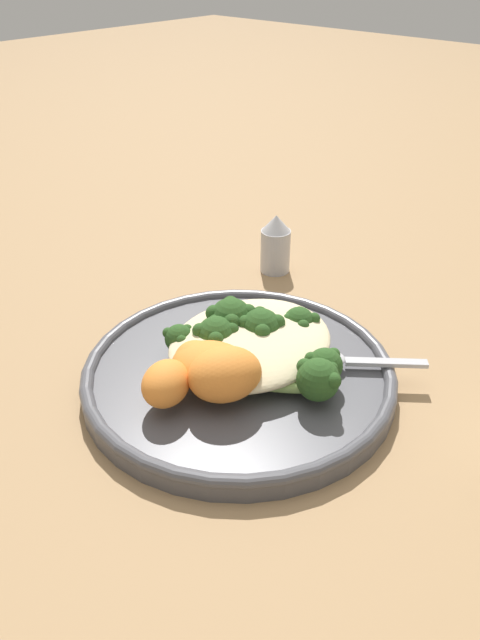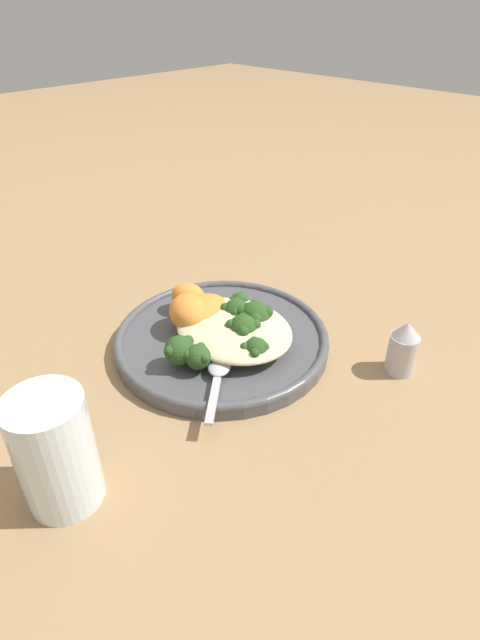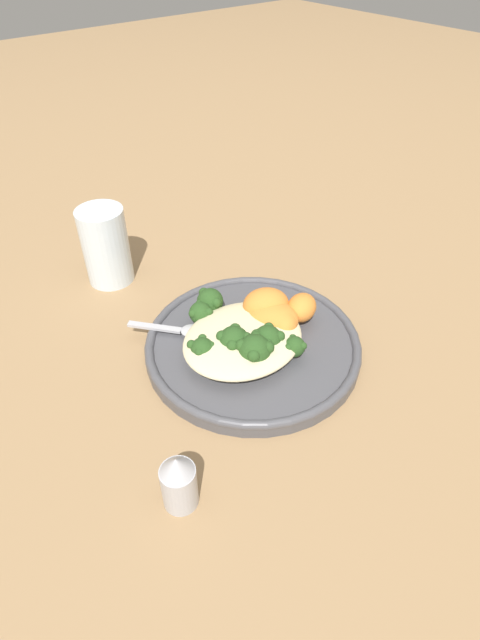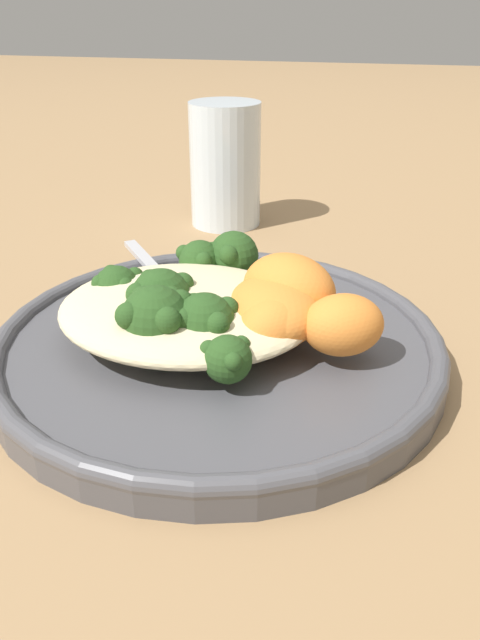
{
  "view_description": "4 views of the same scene",
  "coord_description": "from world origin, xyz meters",
  "px_view_note": "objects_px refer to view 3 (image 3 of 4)",
  "views": [
    {
      "loc": [
        0.33,
        0.29,
        0.35
      ],
      "look_at": [
        -0.01,
        -0.02,
        0.06
      ],
      "focal_mm": 35.0,
      "sensor_mm": 36.0,
      "label": 1
    },
    {
      "loc": [
        -0.39,
        0.35,
        0.4
      ],
      "look_at": [
        -0.02,
        -0.03,
        0.04
      ],
      "focal_mm": 28.0,
      "sensor_mm": 36.0,
      "label": 2
    },
    {
      "loc": [
        -0.31,
        -0.36,
        0.46
      ],
      "look_at": [
        -0.01,
        0.01,
        0.05
      ],
      "focal_mm": 28.0,
      "sensor_mm": 36.0,
      "label": 3
    },
    {
      "loc": [
        0.09,
        -0.34,
        0.2
      ],
      "look_at": [
        0.02,
        -0.02,
        0.03
      ],
      "focal_mm": 35.0,
      "sensor_mm": 36.0,
      "label": 4
    }
  ],
  "objects_px": {
    "plate": "(252,345)",
    "broccoli_stalk_2": "(218,341)",
    "broccoli_stalk_1": "(213,315)",
    "broccoli_stalk_5": "(267,335)",
    "spoon": "(186,330)",
    "broccoli_stalk_6": "(286,340)",
    "sweet_potato_chunk_1": "(302,307)",
    "broccoli_stalk_4": "(257,344)",
    "salt_shaker": "(179,481)",
    "sweet_potato_chunk_3": "(266,305)",
    "sweet_potato_chunk_2": "(283,322)",
    "quinoa_mound": "(243,339)",
    "broccoli_stalk_0": "(219,305)",
    "water_glass": "(106,246)",
    "broccoli_stalk_3": "(238,339)",
    "sweet_potato_chunk_0": "(273,316)"
  },
  "relations": [
    {
      "from": "plate",
      "to": "broccoli_stalk_2",
      "type": "bearing_deg",
      "value": 163.24
    },
    {
      "from": "broccoli_stalk_1",
      "to": "broccoli_stalk_5",
      "type": "bearing_deg",
      "value": 153.0
    },
    {
      "from": "spoon",
      "to": "plate",
      "type": "bearing_deg",
      "value": -176.77
    },
    {
      "from": "broccoli_stalk_6",
      "to": "sweet_potato_chunk_1",
      "type": "relative_size",
      "value": 1.79
    },
    {
      "from": "plate",
      "to": "broccoli_stalk_4",
      "type": "relative_size",
      "value": 2.72
    },
    {
      "from": "salt_shaker",
      "to": "sweet_potato_chunk_3",
      "type": "bearing_deg",
      "value": 30.77
    },
    {
      "from": "sweet_potato_chunk_1",
      "to": "sweet_potato_chunk_3",
      "type": "relative_size",
      "value": 0.77
    },
    {
      "from": "salt_shaker",
      "to": "sweet_potato_chunk_2",
      "type": "bearing_deg",
      "value": 24.16
    },
    {
      "from": "broccoli_stalk_1",
      "to": "broccoli_stalk_2",
      "type": "bearing_deg",
      "value": 103.86
    },
    {
      "from": "quinoa_mound",
      "to": "broccoli_stalk_4",
      "type": "height_order",
      "value": "broccoli_stalk_4"
    },
    {
      "from": "plate",
      "to": "broccoli_stalk_0",
      "type": "relative_size",
      "value": 2.49
    },
    {
      "from": "broccoli_stalk_1",
      "to": "sweet_potato_chunk_2",
      "type": "relative_size",
      "value": 1.93
    },
    {
      "from": "quinoa_mound",
      "to": "broccoli_stalk_5",
      "type": "distance_m",
      "value": 0.03
    },
    {
      "from": "sweet_potato_chunk_3",
      "to": "sweet_potato_chunk_2",
      "type": "bearing_deg",
      "value": -92.6
    },
    {
      "from": "broccoli_stalk_2",
      "to": "spoon",
      "type": "height_order",
      "value": "broccoli_stalk_2"
    },
    {
      "from": "spoon",
      "to": "broccoli_stalk_1",
      "type": "bearing_deg",
      "value": -137.95
    },
    {
      "from": "broccoli_stalk_2",
      "to": "broccoli_stalk_5",
      "type": "distance_m",
      "value": 0.06
    },
    {
      "from": "broccoli_stalk_0",
      "to": "broccoli_stalk_2",
      "type": "height_order",
      "value": "broccoli_stalk_0"
    },
    {
      "from": "broccoli_stalk_1",
      "to": "broccoli_stalk_2",
      "type": "distance_m",
      "value": 0.05
    },
    {
      "from": "broccoli_stalk_1",
      "to": "sweet_potato_chunk_3",
      "type": "height_order",
      "value": "sweet_potato_chunk_3"
    },
    {
      "from": "broccoli_stalk_1",
      "to": "broccoli_stalk_6",
      "type": "distance_m",
      "value": 0.1
    },
    {
      "from": "sweet_potato_chunk_1",
      "to": "water_glass",
      "type": "relative_size",
      "value": 0.4
    },
    {
      "from": "sweet_potato_chunk_1",
      "to": "broccoli_stalk_5",
      "type": "bearing_deg",
      "value": -171.93
    },
    {
      "from": "quinoa_mound",
      "to": "sweet_potato_chunk_2",
      "type": "bearing_deg",
      "value": -10.5
    },
    {
      "from": "broccoli_stalk_3",
      "to": "spoon",
      "type": "bearing_deg",
      "value": -77.41
    },
    {
      "from": "broccoli_stalk_1",
      "to": "water_glass",
      "type": "relative_size",
      "value": 0.78
    },
    {
      "from": "broccoli_stalk_0",
      "to": "sweet_potato_chunk_3",
      "type": "distance_m",
      "value": 0.06
    },
    {
      "from": "sweet_potato_chunk_1",
      "to": "broccoli_stalk_2",
      "type": "bearing_deg",
      "value": 169.54
    },
    {
      "from": "plate",
      "to": "sweet_potato_chunk_3",
      "type": "xyz_separation_m",
      "value": [
        0.04,
        0.02,
        0.03
      ]
    },
    {
      "from": "sweet_potato_chunk_0",
      "to": "broccoli_stalk_4",
      "type": "bearing_deg",
      "value": -152.12
    },
    {
      "from": "sweet_potato_chunk_2",
      "to": "water_glass",
      "type": "xyz_separation_m",
      "value": [
        -0.1,
        0.27,
        0.02
      ]
    },
    {
      "from": "sweet_potato_chunk_2",
      "to": "broccoli_stalk_0",
      "type": "bearing_deg",
      "value": 117.42
    },
    {
      "from": "plate",
      "to": "broccoli_stalk_1",
      "type": "xyz_separation_m",
      "value": [
        -0.02,
        0.06,
        0.02
      ]
    },
    {
      "from": "broccoli_stalk_2",
      "to": "broccoli_stalk_3",
      "type": "height_order",
      "value": "broccoli_stalk_3"
    },
    {
      "from": "quinoa_mound",
      "to": "salt_shaker",
      "type": "distance_m",
      "value": 0.21
    },
    {
      "from": "quinoa_mound",
      "to": "broccoli_stalk_6",
      "type": "xyz_separation_m",
      "value": [
        0.04,
        -0.03,
        -0.0
      ]
    },
    {
      "from": "quinoa_mound",
      "to": "sweet_potato_chunk_1",
      "type": "xyz_separation_m",
      "value": [
        0.1,
        -0.01,
        0.0
      ]
    },
    {
      "from": "broccoli_stalk_0",
      "to": "sweet_potato_chunk_2",
      "type": "bearing_deg",
      "value": 177.99
    },
    {
      "from": "spoon",
      "to": "broccoli_stalk_5",
      "type": "bearing_deg",
      "value": 179.42
    },
    {
      "from": "broccoli_stalk_0",
      "to": "broccoli_stalk_2",
      "type": "xyz_separation_m",
      "value": [
        -0.04,
        -0.05,
        -0.0
      ]
    },
    {
      "from": "quinoa_mound",
      "to": "broccoli_stalk_2",
      "type": "height_order",
      "value": "broccoli_stalk_2"
    },
    {
      "from": "broccoli_stalk_0",
      "to": "broccoli_stalk_3",
      "type": "bearing_deg",
      "value": 131.66
    },
    {
      "from": "broccoli_stalk_0",
      "to": "broccoli_stalk_2",
      "type": "bearing_deg",
      "value": 112.48
    },
    {
      "from": "broccoli_stalk_1",
      "to": "broccoli_stalk_5",
      "type": "distance_m",
      "value": 0.08
    },
    {
      "from": "sweet_potato_chunk_3",
      "to": "broccoli_stalk_2",
      "type": "bearing_deg",
      "value": -174.78
    },
    {
      "from": "quinoa_mound",
      "to": "sweet_potato_chunk_2",
      "type": "xyz_separation_m",
      "value": [
        0.06,
        -0.01,
        0.0
      ]
    },
    {
      "from": "sweet_potato_chunk_1",
      "to": "broccoli_stalk_0",
      "type": "bearing_deg",
      "value": 136.27
    },
    {
      "from": "broccoli_stalk_6",
      "to": "spoon",
      "type": "distance_m",
      "value": 0.13
    },
    {
      "from": "broccoli_stalk_1",
      "to": "sweet_potato_chunk_0",
      "type": "bearing_deg",
      "value": 178.55
    },
    {
      "from": "water_glass",
      "to": "sweet_potato_chunk_0",
      "type": "bearing_deg",
      "value": -69.02
    }
  ]
}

